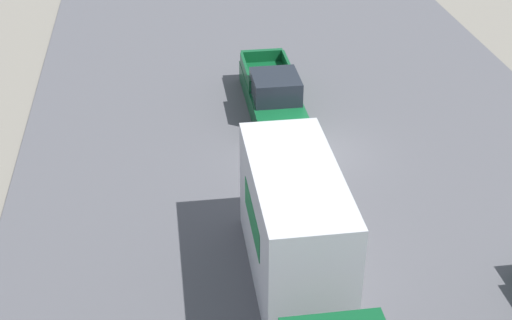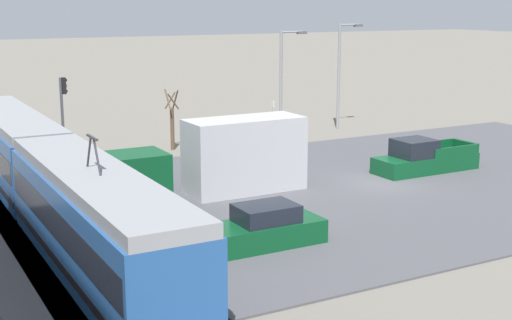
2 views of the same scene
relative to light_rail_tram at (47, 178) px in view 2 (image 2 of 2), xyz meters
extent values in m
plane|color=slate|center=(-2.04, -15.87, -1.76)|extent=(320.00, 320.00, 0.00)
cube|color=#4C4C51|center=(-2.04, -15.87, -1.72)|extent=(21.17, 38.70, 0.08)
cube|color=slate|center=(-2.04, 0.00, -1.72)|extent=(55.31, 4.40, 0.08)
cube|color=gray|center=(-2.04, -0.72, -1.61)|extent=(54.20, 0.10, 0.14)
cube|color=gray|center=(-2.04, 0.72, -1.61)|extent=(54.20, 0.10, 0.14)
cube|color=#235193|center=(-7.16, 0.00, -0.16)|extent=(13.97, 2.68, 3.02)
cube|color=black|center=(-7.16, 0.00, 0.20)|extent=(13.55, 2.71, 1.01)
cube|color=black|center=(-7.16, 0.00, -1.10)|extent=(13.83, 2.72, 0.29)
cube|color=gray|center=(-7.16, 0.00, 1.56)|extent=(13.97, 2.46, 0.43)
cube|color=#235193|center=(7.16, 0.00, -0.16)|extent=(13.97, 2.68, 3.02)
cube|color=black|center=(7.16, 0.00, 0.20)|extent=(13.55, 2.71, 1.01)
cube|color=black|center=(7.16, 0.00, -1.10)|extent=(13.83, 2.72, 0.29)
cube|color=gray|center=(7.16, 0.00, 1.56)|extent=(13.97, 2.46, 0.43)
cylinder|color=#2D2D33|center=(-7.61, 0.00, 2.33)|extent=(0.66, 0.07, 1.15)
cylinder|color=#2D2D33|center=(-6.71, 0.00, 2.33)|extent=(0.66, 0.07, 1.15)
cube|color=#2D2D33|center=(-7.16, 0.00, 2.88)|extent=(1.10, 0.08, 0.06)
cube|color=#0C4723|center=(-0.17, -3.78, -0.49)|extent=(2.31, 2.63, 2.38)
cube|color=#B2B2B7|center=(-0.17, -9.20, 0.07)|extent=(2.31, 5.59, 3.49)
cube|color=#196B38|center=(0.99, -9.20, 0.42)|extent=(0.02, 2.80, 0.87)
cube|color=#0C4723|center=(-1.24, -19.53, -1.24)|extent=(1.97, 5.87, 0.86)
cube|color=black|center=(-1.24, -18.71, -0.34)|extent=(1.82, 1.99, 0.94)
cube|color=#0C4723|center=(-0.33, -20.76, -0.56)|extent=(0.12, 2.93, 0.50)
cube|color=#0C4723|center=(-2.15, -20.76, -0.56)|extent=(0.12, 2.93, 0.50)
cube|color=#0C4723|center=(-1.24, -22.35, -0.56)|extent=(1.82, 0.23, 0.50)
cube|color=red|center=(-0.47, -22.43, -0.98)|extent=(0.14, 0.04, 0.18)
cube|color=#0C4723|center=(-7.45, -6.25, -1.23)|extent=(1.88, 4.27, 0.88)
cube|color=black|center=(-7.45, -6.25, -0.47)|extent=(1.61, 2.22, 0.65)
cylinder|color=#47474C|center=(11.65, -3.57, 0.59)|extent=(0.16, 0.16, 4.69)
cube|color=black|center=(11.65, -3.75, 2.46)|extent=(0.28, 0.22, 0.95)
sphere|color=#390606|center=(11.65, -3.87, 2.78)|extent=(0.18, 0.18, 0.18)
sphere|color=yellow|center=(11.65, -3.87, 2.46)|extent=(0.18, 0.18, 0.18)
sphere|color=black|center=(11.65, -3.87, 2.14)|extent=(0.18, 0.18, 0.18)
cylinder|color=brown|center=(10.87, -10.02, -0.45)|extent=(0.24, 0.24, 2.61)
cylinder|color=brown|center=(11.12, -10.02, 1.27)|extent=(0.09, 0.75, 1.01)
cylinder|color=brown|center=(10.87, -9.77, 1.36)|extent=(0.90, 0.09, 1.23)
cylinder|color=brown|center=(10.62, -10.02, 1.27)|extent=(0.09, 0.75, 1.01)
cylinder|color=brown|center=(10.87, -10.27, 1.36)|extent=(0.90, 0.09, 1.23)
cylinder|color=gray|center=(10.52, -17.54, 1.81)|extent=(0.20, 0.20, 7.14)
cylinder|color=gray|center=(10.52, -18.34, 5.26)|extent=(0.12, 1.60, 0.12)
cube|color=#515156|center=(10.52, -19.09, 5.20)|extent=(0.36, 0.60, 0.18)
cylinder|color=gray|center=(12.06, -23.21, 1.98)|extent=(0.20, 0.20, 7.47)
cylinder|color=gray|center=(12.06, -24.01, 5.60)|extent=(0.12, 1.60, 0.12)
cube|color=#515156|center=(12.06, -24.76, 5.54)|extent=(0.36, 0.60, 0.18)
cylinder|color=gray|center=(11.86, -17.69, -0.54)|extent=(0.06, 0.06, 2.43)
cube|color=white|center=(11.86, -17.72, 0.45)|extent=(0.32, 0.02, 0.44)
cube|color=red|center=(11.86, -17.73, 0.45)|extent=(0.31, 0.01, 0.10)
camera|label=1|loc=(3.07, 6.17, 11.73)|focal=50.00mm
camera|label=2|loc=(-29.31, 6.17, 7.08)|focal=50.00mm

